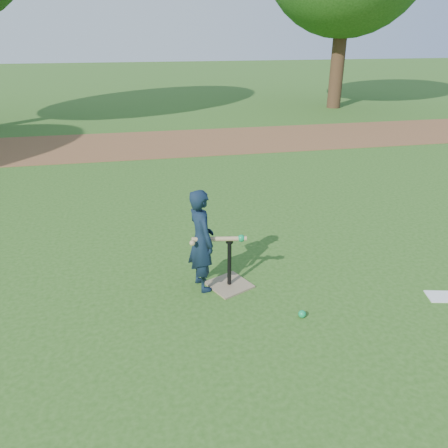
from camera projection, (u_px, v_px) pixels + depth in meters
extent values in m
plane|color=#285116|center=(246.00, 303.00, 4.73)|extent=(80.00, 80.00, 0.00)
cube|color=brown|center=(175.00, 143.00, 11.44)|extent=(24.00, 3.00, 0.01)
imported|color=black|center=(201.00, 240.00, 4.80)|extent=(0.38, 0.49, 1.18)
sphere|color=#0D944D|center=(302.00, 314.00, 4.48)|extent=(0.08, 0.08, 0.08)
cube|color=white|center=(441.00, 297.00, 4.83)|extent=(0.35, 0.29, 0.01)
cube|color=#887556|center=(229.00, 285.00, 5.05)|extent=(0.57, 0.57, 0.02)
cylinder|color=black|center=(229.00, 263.00, 4.93)|extent=(0.05, 0.05, 0.55)
cylinder|color=black|center=(229.00, 240.00, 4.81)|extent=(0.08, 0.08, 0.06)
cylinder|color=tan|center=(219.00, 239.00, 4.76)|extent=(0.60, 0.15, 0.05)
sphere|color=tan|center=(192.00, 243.00, 4.67)|extent=(0.06, 0.06, 0.06)
sphere|color=#0D944D|center=(241.00, 238.00, 4.77)|extent=(0.08, 0.08, 0.08)
cylinder|color=#382316|center=(338.00, 60.00, 15.98)|extent=(0.50, 0.50, 3.42)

